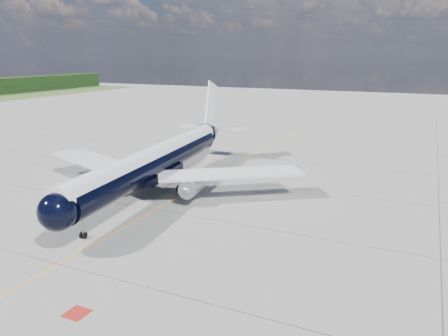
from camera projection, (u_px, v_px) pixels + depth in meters
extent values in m
plane|color=gray|center=(227.00, 170.00, 68.35)|extent=(320.00, 320.00, 0.00)
cube|color=#F8AC0D|center=(213.00, 178.00, 63.96)|extent=(0.16, 160.00, 0.01)
cube|color=maroon|center=(77.00, 313.00, 30.50)|extent=(1.60, 1.60, 0.01)
cylinder|color=black|center=(154.00, 163.00, 56.15)|extent=(7.73, 35.81, 3.56)
sphere|color=black|center=(58.00, 212.00, 38.92)|extent=(3.96, 3.96, 3.56)
cone|color=black|center=(212.00, 131.00, 76.25)|extent=(4.31, 6.94, 3.56)
cylinder|color=silver|center=(154.00, 157.00, 55.92)|extent=(7.17, 37.58, 2.78)
cube|color=black|center=(56.00, 207.00, 38.62)|extent=(2.37, 1.38, 0.52)
cube|color=silver|center=(95.00, 161.00, 60.64)|extent=(18.48, 10.89, 0.30)
cube|color=silver|center=(230.00, 173.00, 54.67)|extent=(17.47, 14.12, 0.30)
cube|color=black|center=(155.00, 173.00, 56.48)|extent=(5.01, 9.78, 0.94)
cylinder|color=#BBBBC3|center=(106.00, 177.00, 56.76)|extent=(2.59, 4.53, 2.10)
cylinder|color=#BBBBC3|center=(193.00, 186.00, 53.06)|extent=(2.59, 4.53, 2.10)
sphere|color=gray|center=(97.00, 181.00, 54.95)|extent=(1.15, 1.15, 1.03)
sphere|color=gray|center=(187.00, 191.00, 51.25)|extent=(1.15, 1.15, 1.03)
cube|color=silver|center=(107.00, 172.00, 56.76)|extent=(0.56, 3.00, 1.03)
cube|color=silver|center=(193.00, 180.00, 53.06)|extent=(0.56, 3.00, 1.03)
cube|color=silver|center=(211.00, 104.00, 74.61)|extent=(1.00, 5.94, 7.99)
cube|color=silver|center=(212.00, 127.00, 76.06)|extent=(12.46, 4.41, 0.21)
cylinder|color=gray|center=(83.00, 227.00, 42.63)|extent=(0.19, 0.19, 1.97)
cylinder|color=black|center=(82.00, 235.00, 42.90)|extent=(0.24, 0.67, 0.66)
cylinder|color=black|center=(85.00, 235.00, 42.79)|extent=(0.24, 0.67, 0.66)
cylinder|color=gray|center=(140.00, 178.00, 59.03)|extent=(0.27, 0.27, 1.78)
cylinder|color=gray|center=(181.00, 182.00, 57.21)|extent=(0.27, 0.27, 1.78)
cylinder|color=black|center=(138.00, 185.00, 58.74)|extent=(0.54, 1.07, 1.03)
cylinder|color=black|center=(142.00, 183.00, 59.69)|extent=(0.54, 1.07, 1.03)
cylinder|color=black|center=(179.00, 189.00, 56.92)|extent=(0.54, 1.07, 1.03)
cylinder|color=black|center=(182.00, 187.00, 57.87)|extent=(0.54, 1.07, 1.03)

